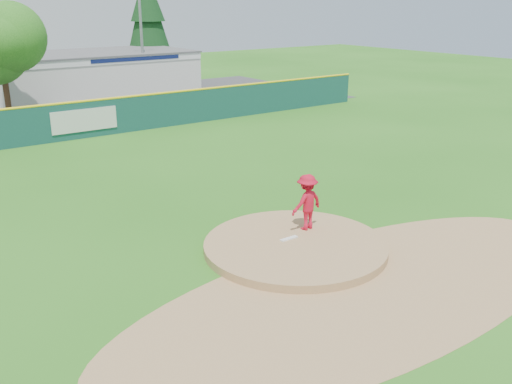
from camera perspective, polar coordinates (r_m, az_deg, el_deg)
ground at (r=17.28m, az=3.93°, el=-5.81°), size 120.00×120.00×0.00m
pitchers_mound at (r=17.28m, az=3.93°, el=-5.81°), size 5.50×5.50×0.50m
pitching_rubber at (r=17.38m, az=3.31°, el=-4.67°), size 0.60×0.15×0.04m
infield_dirt_arc at (r=15.35m, az=11.22°, el=-9.45°), size 15.40×15.40×0.01m
parking_lot at (r=40.92m, az=-21.28°, el=7.37°), size 44.00×16.00×0.02m
pitcher at (r=17.89m, az=5.11°, el=-1.01°), size 1.21×0.76×1.79m
van at (r=36.08m, az=-17.59°, el=7.39°), size 4.59×2.70×1.20m
pool_building_grp at (r=47.18m, az=-16.09°, el=11.30°), size 15.20×8.20×3.31m
fence_banners at (r=31.18m, az=-23.70°, el=5.73°), size 11.61×0.04×1.20m
outfield_fence at (r=32.24m, az=-17.13°, el=7.02°), size 40.00×0.14×2.07m
deciduous_tree at (r=37.97m, az=-24.23°, el=13.18°), size 5.60×5.60×7.36m
conifer_tree at (r=53.32m, az=-10.75°, el=16.65°), size 4.40×4.40×9.50m
light_pole_right at (r=45.28m, az=-11.46°, el=16.30°), size 1.75×0.25×10.00m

